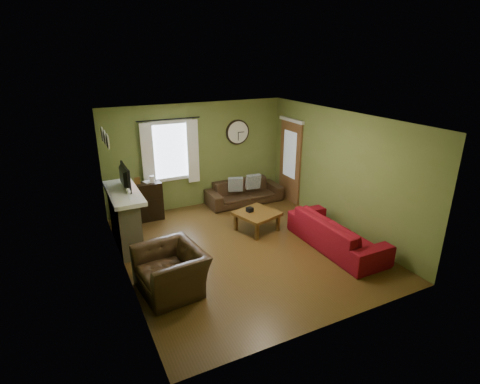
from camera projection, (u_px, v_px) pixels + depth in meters
name	position (u px, v px, depth m)	size (l,w,h in m)	color
floor	(244.00, 247.00, 7.58)	(4.60, 5.20, 0.00)	#493214
ceiling	(245.00, 119.00, 6.67)	(4.60, 5.20, 0.00)	white
wall_left	(120.00, 208.00, 6.17)	(0.00, 5.20, 2.60)	olive
wall_right	(339.00, 171.00, 8.08)	(0.00, 5.20, 2.60)	olive
wall_back	(197.00, 156.00, 9.31)	(4.60, 0.00, 2.60)	olive
wall_front	(334.00, 246.00, 4.94)	(4.60, 0.00, 2.60)	olive
fireplace	(125.00, 221.00, 7.48)	(0.40, 1.40, 1.10)	gray
firebox	(136.00, 230.00, 7.65)	(0.04, 0.60, 0.55)	black
mantel	(123.00, 193.00, 7.29)	(0.58, 1.60, 0.08)	white
tv	(122.00, 180.00, 7.35)	(0.60, 0.08, 0.35)	black
tv_screen	(126.00, 177.00, 7.36)	(0.02, 0.62, 0.36)	#994C3F
medallion_left	(108.00, 141.00, 6.52)	(0.28, 0.28, 0.03)	white
medallion_mid	(105.00, 138.00, 6.81)	(0.28, 0.28, 0.03)	white
medallion_right	(102.00, 134.00, 7.11)	(0.28, 0.28, 0.03)	white
window_pane	(170.00, 151.00, 8.93)	(1.00, 0.02, 1.30)	silver
curtain_rod	(169.00, 119.00, 8.58)	(0.03, 0.03, 1.50)	black
curtain_left	(148.00, 157.00, 8.64)	(0.28, 0.04, 1.55)	white
curtain_right	(193.00, 152.00, 9.09)	(0.28, 0.04, 1.55)	white
wall_clock	(238.00, 132.00, 9.55)	(0.64, 0.06, 0.64)	white
door	(290.00, 162.00, 9.71)	(0.05, 0.90, 2.10)	brown
bookshelf	(146.00, 202.00, 8.68)	(0.76, 0.32, 0.91)	black
book	(144.00, 181.00, 8.52)	(0.16, 0.21, 0.02)	#593B16
sofa_brown	(244.00, 192.00, 9.78)	(1.97, 0.77, 0.58)	#332214
pillow_left	(236.00, 184.00, 9.55)	(0.37, 0.11, 0.37)	gray
pillow_right	(253.00, 182.00, 9.75)	(0.38, 0.11, 0.38)	gray
sofa_red	(336.00, 232.00, 7.48)	(2.23, 0.87, 0.65)	maroon
armchair	(171.00, 271.00, 6.10)	(1.12, 0.98, 0.73)	#332214
coffee_table	(257.00, 221.00, 8.23)	(0.82, 0.82, 0.44)	#593B16
tissue_box	(250.00, 213.00, 8.20)	(0.13, 0.13, 0.10)	black
wine_glass_a	(129.00, 196.00, 6.76)	(0.07, 0.07, 0.19)	white
wine_glass_b	(128.00, 194.00, 6.85)	(0.07, 0.07, 0.20)	white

